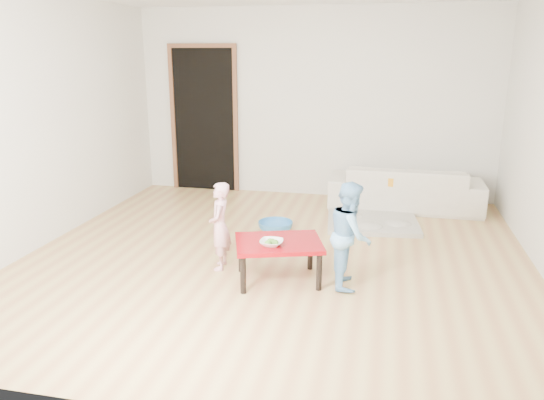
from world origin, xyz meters
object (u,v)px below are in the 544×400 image
(bowl, at_px, (272,243))
(child_blue, at_px, (350,235))
(child_pink, at_px, (220,226))
(sofa, at_px, (405,187))
(basin, at_px, (275,227))
(red_table, at_px, (278,261))

(bowl, height_order, child_blue, child_blue)
(child_pink, xyz_separation_m, child_blue, (1.23, -0.12, 0.05))
(sofa, distance_m, basin, 1.98)
(red_table, bearing_deg, child_pink, 164.39)
(child_pink, bearing_deg, bowl, 53.22)
(red_table, bearing_deg, bowl, -106.82)
(red_table, bearing_deg, child_blue, 4.13)
(child_blue, bearing_deg, sofa, -17.94)
(sofa, height_order, child_blue, child_blue)
(red_table, height_order, child_blue, child_blue)
(bowl, distance_m, child_pink, 0.63)
(sofa, height_order, bowl, sofa)
(bowl, distance_m, basin, 1.48)
(sofa, distance_m, red_table, 2.86)
(red_table, relative_size, child_pink, 0.90)
(red_table, height_order, child_pink, child_pink)
(bowl, xyz_separation_m, basin, (-0.27, 1.42, -0.34))
(child_blue, bearing_deg, bowl, 97.90)
(red_table, bearing_deg, sofa, 66.08)
(red_table, height_order, bowl, bowl)
(sofa, bearing_deg, red_table, 67.06)
(sofa, relative_size, bowl, 9.68)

